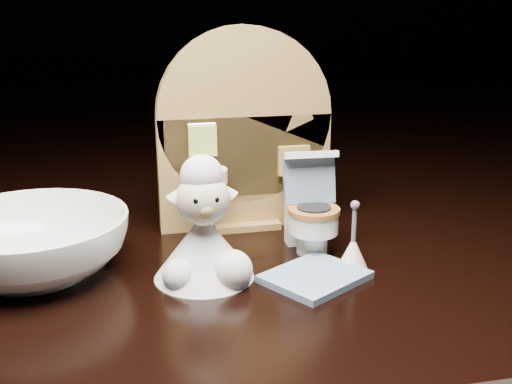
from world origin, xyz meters
TOP-DOWN VIEW (x-y plane):
  - backdrop_panel at (-0.00, 0.06)m, footprint 0.13×0.05m
  - toy_toilet at (0.03, 0.01)m, footprint 0.04×0.05m
  - bath_mat at (0.02, -0.04)m, footprint 0.07×0.07m
  - toilet_brush at (0.05, -0.03)m, footprint 0.02×0.02m
  - plush_lamb at (-0.04, -0.03)m, footprint 0.06×0.06m
  - ceramic_bowl at (-0.15, 0.01)m, footprint 0.15×0.15m

SIDE VIEW (x-z plane):
  - bath_mat at x=0.02m, z-range 0.00..0.00m
  - toilet_brush at x=0.05m, z-range -0.01..0.03m
  - ceramic_bowl at x=-0.15m, z-range 0.00..0.04m
  - toy_toilet at x=0.03m, z-range -0.01..0.06m
  - plush_lamb at x=-0.04m, z-range -0.01..0.07m
  - backdrop_panel at x=0.00m, z-range -0.01..0.14m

